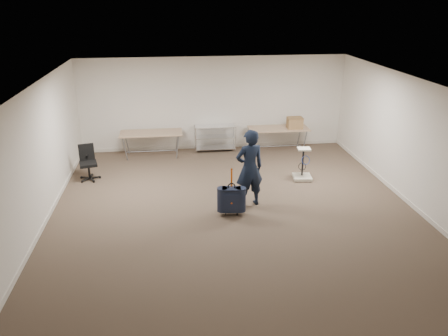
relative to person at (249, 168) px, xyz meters
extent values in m
plane|color=#423128|center=(-0.37, -0.40, -0.89)|extent=(9.00, 9.00, 0.00)
plane|color=silver|center=(-0.37, 4.10, 0.51)|extent=(8.00, 0.00, 8.00)
plane|color=silver|center=(-0.37, -4.90, 0.51)|extent=(8.00, 0.00, 8.00)
plane|color=silver|center=(-4.37, -0.40, 0.51)|extent=(0.00, 9.00, 9.00)
plane|color=silver|center=(3.63, -0.40, 0.51)|extent=(0.00, 9.00, 9.00)
plane|color=white|center=(-0.37, -0.40, 1.91)|extent=(8.00, 8.00, 0.00)
cube|color=silver|center=(-0.37, 4.09, -0.84)|extent=(8.00, 0.02, 0.10)
cube|color=silver|center=(-4.36, -0.40, -0.84)|extent=(0.02, 9.00, 0.10)
cube|color=silver|center=(3.62, -0.40, -0.84)|extent=(0.02, 9.00, 0.10)
cube|color=#9D7D60|center=(-2.27, 3.55, -0.18)|extent=(1.80, 0.75, 0.03)
cylinder|color=gray|center=(-2.27, 3.55, -0.74)|extent=(1.50, 0.02, 0.02)
cylinder|color=gray|center=(-3.02, 3.25, -0.54)|extent=(0.13, 0.04, 0.69)
cylinder|color=gray|center=(-1.52, 3.25, -0.54)|extent=(0.13, 0.04, 0.69)
cylinder|color=gray|center=(-3.02, 3.85, -0.54)|extent=(0.13, 0.04, 0.69)
cylinder|color=gray|center=(-1.52, 3.85, -0.54)|extent=(0.13, 0.04, 0.69)
cube|color=#9D7D60|center=(1.53, 3.55, -0.18)|extent=(1.80, 0.75, 0.03)
cylinder|color=gray|center=(1.53, 3.55, -0.74)|extent=(1.50, 0.02, 0.02)
cylinder|color=gray|center=(0.78, 3.25, -0.54)|extent=(0.13, 0.04, 0.69)
cylinder|color=gray|center=(2.28, 3.25, -0.54)|extent=(0.13, 0.04, 0.69)
cylinder|color=gray|center=(0.78, 3.85, -0.54)|extent=(0.13, 0.04, 0.69)
cylinder|color=gray|center=(2.28, 3.85, -0.54)|extent=(0.13, 0.04, 0.69)
cylinder|color=silver|center=(-0.97, 3.57, -0.49)|extent=(0.02, 0.02, 0.80)
cylinder|color=silver|center=(0.23, 3.57, -0.49)|extent=(0.02, 0.02, 0.80)
cylinder|color=silver|center=(-0.97, 4.02, -0.49)|extent=(0.02, 0.02, 0.80)
cylinder|color=silver|center=(0.23, 4.02, -0.49)|extent=(0.02, 0.02, 0.80)
cube|color=silver|center=(-0.37, 3.80, -0.79)|extent=(1.20, 0.45, 0.02)
cube|color=silver|center=(-0.37, 3.80, -0.44)|extent=(1.20, 0.45, 0.02)
cube|color=silver|center=(-0.37, 3.80, -0.11)|extent=(1.20, 0.45, 0.01)
imported|color=black|center=(0.00, 0.00, 0.00)|extent=(0.73, 0.56, 1.78)
cube|color=#152030|center=(-0.46, -0.46, -0.51)|extent=(0.42, 0.27, 0.54)
cube|color=black|center=(-0.46, -0.44, -0.80)|extent=(0.37, 0.20, 0.03)
cylinder|color=black|center=(-0.59, -0.45, -0.85)|extent=(0.03, 0.08, 0.07)
cylinder|color=black|center=(-0.34, -0.48, -0.85)|extent=(0.03, 0.08, 0.07)
torus|color=black|center=(-0.46, -0.46, -0.21)|extent=(0.17, 0.04, 0.17)
cube|color=#DE540B|center=(-0.46, -0.44, -0.01)|extent=(0.04, 0.01, 0.42)
cylinder|color=black|center=(-3.83, 1.94, -0.85)|extent=(0.55, 0.55, 0.08)
cylinder|color=black|center=(-3.83, 1.94, -0.66)|extent=(0.06, 0.06, 0.37)
cube|color=black|center=(-3.83, 1.94, -0.46)|extent=(0.51, 0.51, 0.07)
cube|color=black|center=(-3.88, 2.14, -0.20)|extent=(0.39, 0.14, 0.44)
cube|color=beige|center=(1.64, 1.29, -0.83)|extent=(0.51, 0.51, 0.07)
cylinder|color=black|center=(1.45, 1.11, -0.87)|extent=(0.06, 0.06, 0.04)
cylinder|color=black|center=(1.64, 1.34, -0.43)|extent=(0.05, 0.05, 0.74)
cube|color=beige|center=(1.64, 1.29, -0.06)|extent=(0.35, 0.31, 0.04)
torus|color=#2342B1|center=(1.68, 1.22, -0.34)|extent=(0.24, 0.12, 0.23)
cube|color=olive|center=(1.99, 3.45, 0.01)|extent=(0.45, 0.34, 0.33)
camera|label=1|loc=(-1.66, -8.81, 3.55)|focal=35.00mm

